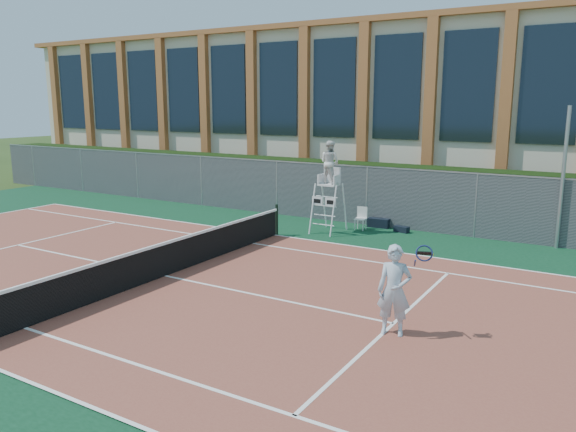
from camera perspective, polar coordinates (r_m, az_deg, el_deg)
The scene contains 13 objects.
ground at distance 15.39m, azimuth -12.37°, elevation -6.06°, with size 120.00×120.00×0.00m, color #233814.
apron at distance 16.09m, azimuth -9.93°, elevation -5.17°, with size 36.00×20.00×0.01m, color #0B341C.
tennis_court at distance 15.38m, azimuth -12.38°, elevation -5.99°, with size 23.77×10.97×0.02m, color brown.
tennis_net at distance 15.24m, azimuth -12.46°, elevation -4.14°, with size 0.10×11.30×1.10m.
fence at distance 22.18m, azimuth 3.25°, elevation 2.45°, with size 40.00×0.06×2.20m, color #595E60, non-canonical shape.
hedge at distance 23.23m, azimuth 4.63°, elevation 2.84°, with size 40.00×1.40×2.20m, color black.
building at distance 30.31m, azimuth 11.55°, elevation 10.42°, with size 45.00×10.60×8.22m.
steel_pole at distance 19.50m, azimuth 26.14°, elevation 3.44°, with size 0.12×0.12×4.48m, color #9EA0A5.
umpire_chair at distance 19.86m, azimuth 4.26°, elevation 5.19°, with size 0.92×1.42×3.30m.
plastic_chair at distance 20.62m, azimuth 7.46°, elevation -0.03°, with size 0.41×0.41×0.83m.
sports_bag_near at distance 21.10m, azimuth 9.18°, elevation -0.69°, with size 0.79×0.32×0.34m, color black.
sports_bag_far at distance 20.47m, azimuth 11.46°, elevation -1.32°, with size 0.54×0.23×0.22m, color black.
tennis_player at distance 11.29m, azimuth 10.77°, elevation -7.40°, with size 1.05×0.75×1.83m.
Camera 1 is at (10.19, -10.59, 4.55)m, focal length 35.00 mm.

